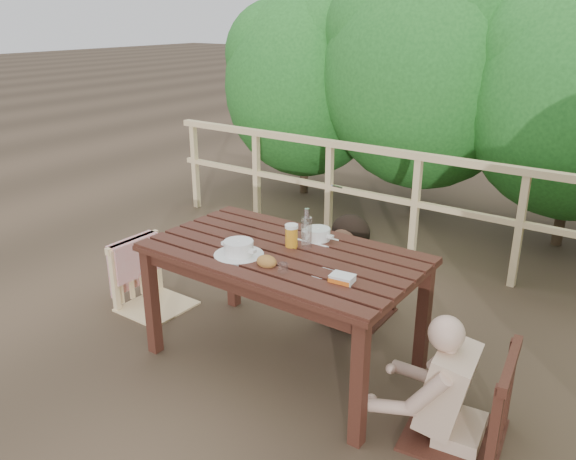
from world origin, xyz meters
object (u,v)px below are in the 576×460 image
Objects in this scene: chair_far at (358,255)px; soup_far at (318,235)px; chair_left at (152,249)px; woman at (361,235)px; soup_near at (239,249)px; table at (283,308)px; bread_roll at (267,262)px; bottle at (307,230)px; butter_tub at (342,280)px; beer_glass at (291,237)px; tumbler at (283,269)px; chair_right at (464,353)px; diner_right at (471,345)px.

soup_far is (-0.00, -0.55, 0.33)m from chair_far.
woman is (1.30, 0.83, 0.14)m from chair_left.
soup_near reaches higher than soup_far.
bread_roll is (0.05, -0.24, 0.42)m from table.
bread_roll is at bearing -97.64° from bottle.
bottle is (0.02, -0.74, 0.27)m from woman.
chair_far is (0.08, 0.82, 0.10)m from table.
chair_far is at bearing 88.72° from woman.
chair_left is at bearing 167.91° from butter_tub.
butter_tub is at bearing 7.98° from bread_roll.
beer_glass is at bearing -110.03° from soup_far.
soup_near is 0.24m from bread_roll.
bread_roll is at bearing 87.45° from woman.
tumbler is (0.18, -0.34, -0.05)m from beer_glass.
soup_far is (-1.10, 0.33, 0.29)m from chair_right.
soup_far is 0.99× the size of bottle.
chair_right is at bearing -6.53° from beer_glass.
beer_glass is at bearing 98.81° from bread_roll.
bottle is (0.03, -0.17, 0.09)m from soup_far.
chair_far is 1.13m from butter_tub.
table is at bearing 125.71° from tumbler.
tumbler is at bearing -54.29° from table.
chair_left reaches higher than bread_roll.
beer_glass is (1.23, 0.06, 0.36)m from chair_left.
bread_roll is (1.28, -0.25, 0.32)m from chair_left.
beer_glass reaches higher than table.
bread_roll is 0.97× the size of butter_tub.
woman reaches higher than chair_left.
woman is at bearing 84.56° from beer_glass.
soup_near is at bearing -130.73° from table.
tumbler is at bearing -171.24° from butter_tub.
chair_right is 1.18m from soup_far.
chair_right reaches higher than soup_near.
chair_left is at bearing 168.74° from bread_roll.
bread_roll reaches higher than table.
table is 0.83m from chair_far.
chair_left is at bearing 31.15° from woman.
diner_right is (1.20, -0.05, 0.19)m from table.
diner_right reaches higher than butter_tub.
soup_far is 0.21m from beer_glass.
soup_near is at bearing 74.99° from woman.
diner_right reaches higher than soup_near.
bottle is at bearing 45.99° from table.
chair_far is at bearing 44.74° from diner_right.
soup_near is at bearing -118.00° from soup_far.
woman reaches higher than chair_right.
chair_right is at bearing 139.27° from woman.
chair_left is 1.78m from butter_tub.
soup_near is (1.05, -0.22, 0.33)m from chair_left.
woman reaches higher than beer_glass.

